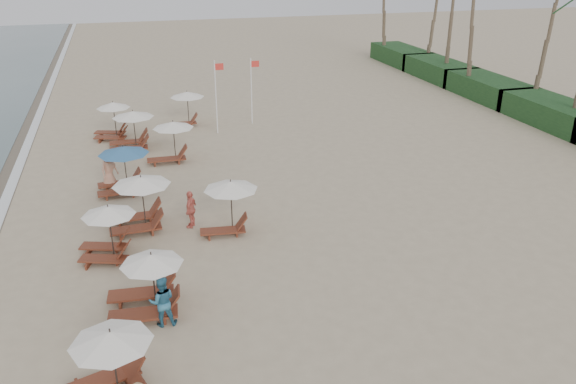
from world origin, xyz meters
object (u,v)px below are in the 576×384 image
object	(u,v)px
lounger_station_3	(137,204)
beachgoer_mid_a	(162,301)
beachgoer_far_a	(191,209)
beachgoer_far_b	(109,170)
lounger_station_0	(105,370)
inland_station_1	(170,139)
lounger_station_1	(144,287)
lounger_station_6	(111,122)
inland_station_0	(228,201)
inland_station_2	(185,104)
lounger_station_4	(120,170)
lounger_station_2	(105,233)
lounger_station_5	(130,132)
flag_pole_near	(216,94)

from	to	relation	value
lounger_station_3	beachgoer_mid_a	bearing A→B (deg)	-86.82
beachgoer_far_a	beachgoer_far_b	world-z (taller)	beachgoer_far_b
lounger_station_0	inland_station_1	distance (m)	18.27
lounger_station_1	beachgoer_mid_a	world-z (taller)	lounger_station_1
lounger_station_1	inland_station_1	xyz separation A→B (m)	(2.21, 14.05, 0.41)
lounger_station_6	beachgoer_far_b	xyz separation A→B (m)	(-0.18, -8.11, -0.13)
inland_station_0	beachgoer_far_b	bearing A→B (deg)	126.07
lounger_station_0	inland_station_2	world-z (taller)	inland_station_2
lounger_station_4	lounger_station_0	bearing A→B (deg)	-92.87
lounger_station_6	inland_station_1	distance (m)	6.10
lounger_station_2	lounger_station_3	bearing A→B (deg)	59.96
beachgoer_far_b	inland_station_2	bearing A→B (deg)	21.86
inland_station_1	lounger_station_2	bearing A→B (deg)	-108.70
beachgoer_mid_a	beachgoer_far_b	size ratio (longest dim) A/B	0.90
lounger_station_3	inland_station_0	bearing A→B (deg)	-22.32
lounger_station_5	lounger_station_2	bearing A→B (deg)	-96.06
lounger_station_0	lounger_station_2	bearing A→B (deg)	89.94
inland_station_1	flag_pole_near	bearing A→B (deg)	53.41
lounger_station_1	lounger_station_6	bearing A→B (deg)	92.56
lounger_station_1	beachgoer_mid_a	size ratio (longest dim) A/B	1.56
lounger_station_3	lounger_station_5	distance (m)	10.65
inland_station_2	beachgoer_far_b	bearing A→B (deg)	-116.98
lounger_station_1	lounger_station_4	world-z (taller)	lounger_station_4
lounger_station_6	lounger_station_0	bearing A→B (deg)	-90.84
lounger_station_4	inland_station_0	xyz separation A→B (m)	(4.13, -5.67, 0.26)
inland_station_1	lounger_station_4	bearing A→B (deg)	-126.64
lounger_station_6	inland_station_1	bearing A→B (deg)	-59.75
lounger_station_4	inland_station_2	distance (m)	11.32
lounger_station_2	beachgoer_far_a	world-z (taller)	lounger_station_2
lounger_station_0	lounger_station_6	size ratio (longest dim) A/B	1.06
inland_station_2	flag_pole_near	size ratio (longest dim) A/B	0.56
lounger_station_5	beachgoer_mid_a	size ratio (longest dim) A/B	1.63
flag_pole_near	lounger_station_3	bearing A→B (deg)	-113.98
lounger_station_3	inland_station_0	distance (m)	3.86
flag_pole_near	lounger_station_6	bearing A→B (deg)	173.99
lounger_station_2	lounger_station_3	world-z (taller)	lounger_station_3
lounger_station_5	inland_station_2	size ratio (longest dim) A/B	1.09
inland_station_2	flag_pole_near	bearing A→B (deg)	-52.33
lounger_station_3	beachgoer_far_b	distance (m)	5.11
lounger_station_5	flag_pole_near	bearing A→B (deg)	17.97
lounger_station_6	beachgoer_far_a	distance (m)	13.92
lounger_station_2	lounger_station_5	world-z (taller)	lounger_station_5
lounger_station_2	flag_pole_near	xyz separation A→B (m)	(6.81, 14.64, 1.49)
inland_station_2	beachgoer_far_b	distance (m)	10.86
lounger_station_6	beachgoer_far_a	bearing A→B (deg)	-77.12
lounger_station_0	lounger_station_5	xyz separation A→B (m)	(1.37, 20.77, 0.07)
lounger_station_6	inland_station_1	world-z (taller)	lounger_station_6
lounger_station_0	lounger_station_1	size ratio (longest dim) A/B	0.98
lounger_station_0	beachgoer_far_b	size ratio (longest dim) A/B	1.37
lounger_station_0	inland_station_0	xyz separation A→B (m)	(4.85, 8.66, 0.40)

